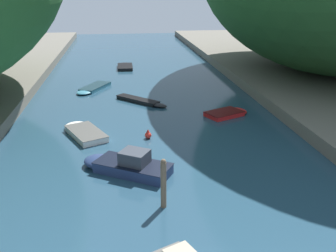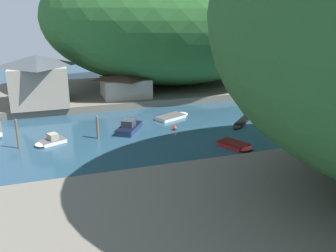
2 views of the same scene
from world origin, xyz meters
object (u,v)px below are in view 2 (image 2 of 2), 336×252
object	(u,v)px
boat_mid_channel	(174,116)
boat_moored_right	(259,108)
waterfront_building	(38,79)
boat_far_upstream	(50,141)
boathouse_shed	(125,84)
boat_white_cruiser	(131,126)
person_on_quay	(107,95)
boat_open_rowboat	(242,122)
channel_buoy_near	(175,128)
boat_near_quay	(237,145)

from	to	relation	value
boat_mid_channel	boat_moored_right	size ratio (longest dim) A/B	0.98
waterfront_building	boat_far_upstream	bearing A→B (deg)	3.00
boathouse_shed	boat_far_upstream	world-z (taller)	boathouse_shed
boat_white_cruiser	person_on_quay	xyz separation A→B (m)	(-11.85, -0.94, 1.57)
boat_far_upstream	person_on_quay	distance (m)	16.84
boat_open_rowboat	boat_far_upstream	bearing A→B (deg)	45.27
boathouse_shed	person_on_quay	bearing A→B (deg)	-57.60
boat_mid_channel	person_on_quay	world-z (taller)	person_on_quay
boat_white_cruiser	channel_buoy_near	xyz separation A→B (m)	(1.97, 5.40, -0.18)
boat_far_upstream	boat_white_cruiser	bearing A→B (deg)	-102.14
boathouse_shed	boat_white_cruiser	world-z (taller)	boathouse_shed
boat_far_upstream	channel_buoy_near	distance (m)	15.49
person_on_quay	waterfront_building	bearing A→B (deg)	-177.56
boat_near_quay	channel_buoy_near	distance (m)	9.21
waterfront_building	channel_buoy_near	world-z (taller)	waterfront_building
waterfront_building	boat_moored_right	distance (m)	33.63
boathouse_shed	boat_open_rowboat	xyz separation A→B (m)	(16.26, 12.54, -2.96)
boat_near_quay	boat_mid_channel	bearing A→B (deg)	-101.70
waterfront_building	boat_white_cruiser	xyz separation A→B (m)	(13.07, 10.90, -4.39)
boat_white_cruiser	boat_far_upstream	distance (m)	10.33
boat_white_cruiser	boat_open_rowboat	world-z (taller)	boat_white_cruiser
boathouse_shed	boat_moored_right	xyz separation A→B (m)	(10.77, 18.49, -2.95)
boathouse_shed	boat_open_rowboat	world-z (taller)	boathouse_shed
waterfront_building	boat_far_upstream	world-z (taller)	waterfront_building
channel_buoy_near	boat_white_cruiser	bearing A→B (deg)	-110.06
boathouse_shed	boat_near_quay	distance (m)	25.25
boat_far_upstream	boat_open_rowboat	world-z (taller)	boat_far_upstream
waterfront_building	channel_buoy_near	size ratio (longest dim) A/B	11.20
boat_near_quay	boat_white_cruiser	world-z (taller)	boat_white_cruiser
boat_white_cruiser	person_on_quay	size ratio (longest dim) A/B	3.70
waterfront_building	boat_open_rowboat	bearing A→B (deg)	59.30
boat_moored_right	person_on_quay	world-z (taller)	person_on_quay
boat_moored_right	person_on_quay	size ratio (longest dim) A/B	3.45
boat_mid_channel	channel_buoy_near	size ratio (longest dim) A/B	7.22
boat_mid_channel	channel_buoy_near	xyz separation A→B (m)	(5.16, -1.65, 0.06)
boat_white_cruiser	boat_mid_channel	bearing A→B (deg)	55.62
boat_white_cruiser	boat_moored_right	size ratio (longest dim) A/B	1.07
boathouse_shed	boat_mid_channel	bearing A→B (deg)	23.19
boat_moored_right	boat_near_quay	bearing A→B (deg)	168.14
boat_mid_channel	boat_near_quay	bearing A→B (deg)	-12.04
boat_near_quay	boat_far_upstream	xyz separation A→B (m)	(-7.70, -20.21, 0.15)
boathouse_shed	boat_near_quay	bearing A→B (deg)	17.86
waterfront_building	person_on_quay	bearing A→B (deg)	82.98
boat_near_quay	boat_far_upstream	size ratio (longest dim) A/B	1.17
channel_buoy_near	person_on_quay	xyz separation A→B (m)	(-13.82, -6.34, 1.75)
boat_far_upstream	person_on_quay	bearing A→B (deg)	-57.47
boat_mid_channel	channel_buoy_near	distance (m)	5.42
boat_white_cruiser	channel_buoy_near	distance (m)	5.75
waterfront_building	person_on_quay	world-z (taller)	waterfront_building
boat_near_quay	boat_mid_channel	xyz separation A→B (m)	(-13.08, -3.07, 0.04)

